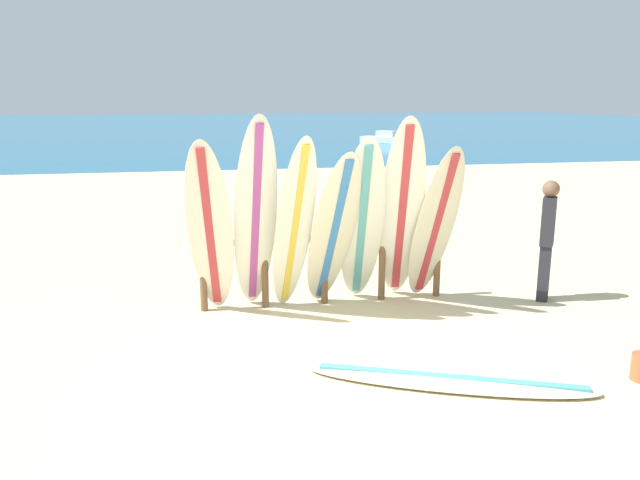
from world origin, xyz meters
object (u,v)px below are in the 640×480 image
Objects in this scene: surfboard_leaning_left at (255,216)px; small_boat_offshore at (386,139)px; surfboard_leaning_far_right at (435,225)px; beachgoer_standing at (547,235)px; surfboard_leaning_center_left at (294,227)px; surfboard_leaning_far_left at (210,230)px; surfboard_lying_on_sand at (450,380)px; surfboard_leaning_center at (333,231)px; surfboard_leaning_center_right at (362,223)px; surfboard_leaning_right at (402,212)px; surfboard_rack at (325,257)px.

small_boat_offshore is at bearing 69.70° from surfboard_leaning_left.
surfboard_leaning_far_right is 1.31× the size of beachgoer_standing.
surfboard_leaning_left reaches higher than surfboard_leaning_center_left.
surfboard_leaning_far_right is (2.30, -0.01, -0.20)m from surfboard_leaning_left.
surfboard_lying_on_sand is (2.14, -2.24, -1.07)m from surfboard_leaning_far_left.
beachgoer_standing is (3.79, -0.18, -0.36)m from surfboard_leaning_left.
surfboard_leaning_center reaches higher than surfboard_lying_on_sand.
surfboard_leaning_center_right is 1.39× the size of beachgoer_standing.
surfboard_leaning_right is (1.39, 0.11, 0.11)m from surfboard_leaning_center_left.
surfboard_lying_on_sand is (0.27, -2.27, -1.08)m from surfboard_leaning_center_right.
surfboard_leaning_center_right is at bearing 96.76° from surfboard_lying_on_sand.
surfboard_leaning_far_left is (-1.46, -0.30, 0.48)m from surfboard_rack.
surfboard_rack is 1.13m from surfboard_leaning_left.
surfboard_leaning_far_left is at bearing 133.69° from surfboard_lying_on_sand.
surfboard_leaning_far_left is 1.00× the size of surfboard_leaning_center_right.
surfboard_leaning_far_right is at bearing -0.13° from surfboard_leaning_center_right.
surfboard_leaning_center_left is at bearing -175.63° from surfboard_leaning_right.
surfboard_leaning_right reaches higher than surfboard_leaning_far_left.
surfboard_lying_on_sand is 1.69× the size of beachgoer_standing.
small_boat_offshore is at bearing 73.84° from surfboard_lying_on_sand.
surfboard_leaning_center_right is 1.06× the size of surfboard_leaning_far_right.
beachgoer_standing reaches higher than surfboard_rack.
surfboard_leaning_center_right is (1.33, -0.01, -0.13)m from surfboard_leaning_left.
surfboard_leaning_center is 0.93× the size of surfboard_leaning_center_right.
surfboard_leaning_far_left is 0.81× the size of surfboard_lying_on_sand.
surfboard_leaning_center is 1.29× the size of beachgoer_standing.
small_boat_offshore is at bearing 71.18° from surfboard_rack.
small_boat_offshore is (8.11, 28.15, -0.79)m from surfboard_leaning_far_right.
surfboard_leaning_center is 2.51m from surfboard_lying_on_sand.
beachgoer_standing is (2.84, -0.11, -0.15)m from surfboard_leaning_center.
beachgoer_standing reaches higher than surfboard_lying_on_sand.
surfboard_rack is 1.18× the size of surfboard_lying_on_sand.
surfboard_lying_on_sand is (1.15, -2.14, -1.09)m from surfboard_leaning_center_left.
surfboard_leaning_center_left is at bearing -138.90° from surfboard_rack.
surfboard_leaning_far_left is 1.00m from surfboard_leaning_center_left.
surfboard_lying_on_sand is 31.66m from small_boat_offshore.
surfboard_leaning_far_right is (0.46, 0.02, -0.18)m from surfboard_leaning_right.
surfboard_leaning_center_right is at bearing -107.88° from small_boat_offshore.
surfboard_leaning_right reaches higher than surfboard_leaning_far_right.
surfboard_leaning_center_right reaches higher than surfboard_lying_on_sand.
beachgoer_standing is 29.09m from small_boat_offshore.
surfboard_leaning_right reaches higher than surfboard_lying_on_sand.
beachgoer_standing is 0.55× the size of small_boat_offshore.
surfboard_rack is 2.93m from beachgoer_standing.
surfboard_leaning_far_right is at bearing -0.18° from surfboard_leaning_left.
surfboard_leaning_left reaches higher than surfboard_leaning_center.
surfboard_lying_on_sand is at bearing -107.31° from surfboard_leaning_far_right.
surfboard_leaning_center is at bearing -170.99° from surfboard_leaning_center_right.
surfboard_leaning_far_left is at bearing -177.20° from surfboard_leaning_left.
surfboard_leaning_center_right is (1.87, 0.02, 0.01)m from surfboard_leaning_far_left.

